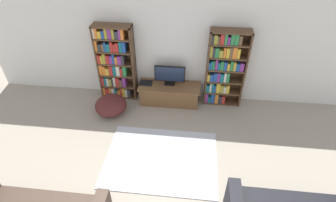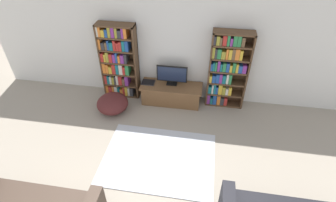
# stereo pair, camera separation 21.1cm
# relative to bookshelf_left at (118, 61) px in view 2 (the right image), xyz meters

# --- Properties ---
(wall_back) EXTENTS (8.80, 0.06, 2.60)m
(wall_back) POSITION_rel_bookshelf_left_xyz_m (1.36, 0.19, 0.40)
(wall_back) COLOR silver
(wall_back) RESTS_ON ground_plane
(bookshelf_left) EXTENTS (0.85, 0.30, 1.80)m
(bookshelf_left) POSITION_rel_bookshelf_left_xyz_m (0.00, 0.00, 0.00)
(bookshelf_left) COLOR #513823
(bookshelf_left) RESTS_ON ground_plane
(bookshelf_right) EXTENTS (0.85, 0.30, 1.80)m
(bookshelf_right) POSITION_rel_bookshelf_left_xyz_m (2.45, 0.00, 0.02)
(bookshelf_right) COLOR #513823
(bookshelf_right) RESTS_ON ground_plane
(tv_stand) EXTENTS (1.42, 0.54, 0.46)m
(tv_stand) POSITION_rel_bookshelf_left_xyz_m (1.27, -0.14, -0.67)
(tv_stand) COLOR brown
(tv_stand) RESTS_ON ground_plane
(television) EXTENTS (0.70, 0.16, 0.47)m
(television) POSITION_rel_bookshelf_left_xyz_m (1.27, -0.07, -0.19)
(television) COLOR black
(television) RESTS_ON tv_stand
(laptop) EXTENTS (0.30, 0.23, 0.03)m
(laptop) POSITION_rel_bookshelf_left_xyz_m (0.71, -0.11, -0.43)
(laptop) COLOR #28282D
(laptop) RESTS_ON tv_stand
(area_rug) EXTENTS (2.08, 1.55, 0.02)m
(area_rug) POSITION_rel_bookshelf_left_xyz_m (1.30, -1.91, -0.89)
(area_rug) COLOR #B2B7C1
(area_rug) RESTS_ON ground_plane
(beanbag_ottoman) EXTENTS (0.71, 0.71, 0.41)m
(beanbag_ottoman) POSITION_rel_bookshelf_left_xyz_m (0.00, -0.69, -0.70)
(beanbag_ottoman) COLOR #4C1E1E
(beanbag_ottoman) RESTS_ON ground_plane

